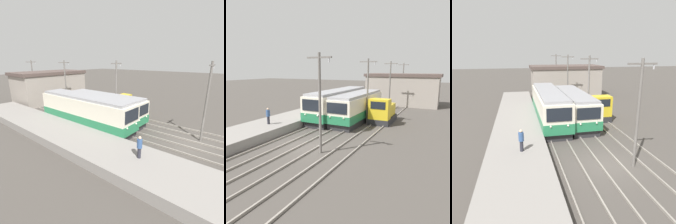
{
  "view_description": "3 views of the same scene",
  "coord_description": "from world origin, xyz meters",
  "views": [
    {
      "loc": [
        -15.72,
        -3.65,
        7.57
      ],
      "look_at": [
        -1.14,
        8.09,
        1.93
      ],
      "focal_mm": 28.0,
      "sensor_mm": 36.0,
      "label": 1
    },
    {
      "loc": [
        10.08,
        -14.11,
        6.31
      ],
      "look_at": [
        -1.02,
        7.58,
        1.49
      ],
      "focal_mm": 35.0,
      "sensor_mm": 36.0,
      "label": 2
    },
    {
      "loc": [
        -5.96,
        -13.16,
        7.8
      ],
      "look_at": [
        -1.44,
        8.05,
        1.84
      ],
      "focal_mm": 35.0,
      "sensor_mm": 36.0,
      "label": 3
    }
  ],
  "objects": [
    {
      "name": "platform_left",
      "position": [
        -6.25,
        0.0,
        0.42
      ],
      "size": [
        4.5,
        54.0,
        0.83
      ],
      "primitive_type": "cube",
      "color": "gray",
      "rests_on": "ground"
    },
    {
      "name": "commuter_train_left",
      "position": [
        -2.6,
        10.94,
        1.71
      ],
      "size": [
        2.84,
        12.93,
        3.69
      ],
      "color": "#28282B",
      "rests_on": "ground"
    },
    {
      "name": "catenary_mast_mid",
      "position": [
        1.71,
        9.7,
        4.05
      ],
      "size": [
        2.0,
        0.2,
        7.46
      ],
      "color": "slate",
      "rests_on": "ground"
    },
    {
      "name": "station_building",
      "position": [
        2.6,
        26.0,
        2.77
      ],
      "size": [
        12.6,
        6.3,
        5.49
      ],
      "color": "gray",
      "rests_on": "ground"
    },
    {
      "name": "commuter_train_center",
      "position": [
        0.2,
        10.4,
        1.62
      ],
      "size": [
        2.84,
        11.09,
        3.47
      ],
      "color": "#28282B",
      "rests_on": "ground"
    },
    {
      "name": "track_left",
      "position": [
        -2.6,
        0.0,
        0.07
      ],
      "size": [
        1.54,
        60.0,
        0.14
      ],
      "color": "gray",
      "rests_on": "ground"
    },
    {
      "name": "catenary_mast_near",
      "position": [
        1.71,
        -0.65,
        4.05
      ],
      "size": [
        2.0,
        0.2,
        7.46
      ],
      "color": "slate",
      "rests_on": "ground"
    },
    {
      "name": "catenary_mast_far",
      "position": [
        1.71,
        20.06,
        4.05
      ],
      "size": [
        2.0,
        0.2,
        7.46
      ],
      "color": "slate",
      "rests_on": "ground"
    },
    {
      "name": "catenary_mast_distant",
      "position": [
        1.71,
        30.41,
        4.05
      ],
      "size": [
        2.0,
        0.2,
        7.46
      ],
      "color": "slate",
      "rests_on": "ground"
    },
    {
      "name": "track_right",
      "position": [
        3.2,
        0.0,
        0.07
      ],
      "size": [
        1.54,
        60.0,
        0.14
      ],
      "color": "gray",
      "rests_on": "ground"
    },
    {
      "name": "ground_plane",
      "position": [
        0.0,
        0.0,
        0.0
      ],
      "size": [
        200.0,
        200.0,
        0.0
      ],
      "primitive_type": "plane",
      "color": "#47423D"
    },
    {
      "name": "person_on_platform",
      "position": [
        -5.93,
        1.75,
        1.74
      ],
      "size": [
        0.38,
        0.38,
        1.66
      ],
      "color": "#282833",
      "rests_on": "platform_left"
    },
    {
      "name": "track_center",
      "position": [
        0.2,
        0.0,
        0.07
      ],
      "size": [
        1.54,
        60.0,
        0.14
      ],
      "color": "gray",
      "rests_on": "ground"
    },
    {
      "name": "shunting_locomotive",
      "position": [
        3.2,
        11.0,
        1.21
      ],
      "size": [
        2.4,
        4.59,
        3.0
      ],
      "color": "#28282B",
      "rests_on": "ground"
    }
  ]
}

